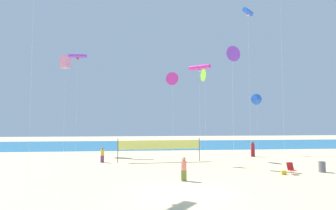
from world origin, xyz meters
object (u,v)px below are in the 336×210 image
object	(u,v)px
kite_blue_tube	(248,12)
kite_pink_box	(65,62)
beachgoer_maroon_shirt	(253,148)
kite_lime_delta	(205,75)
beach_handbag	(284,173)
kite_magenta_tube	(200,67)
folding_beach_chair	(291,168)
trash_barrel	(322,167)
beachgoer_mustard_shirt	(102,154)
kite_violet_delta	(232,54)
kite_magenta_delta	(173,79)
beachgoer_coral_shirt	(184,168)
volleyball_net	(159,146)
kite_violet_tube	(78,56)
kite_blue_delta	(257,99)

from	to	relation	value
kite_blue_tube	kite_pink_box	bearing A→B (deg)	166.10
beachgoer_maroon_shirt	kite_lime_delta	xyz separation A→B (m)	(-5.90, -1.14, 8.34)
beach_handbag	kite_magenta_tube	size ratio (longest dim) A/B	0.04
folding_beach_chair	kite_magenta_tube	size ratio (longest dim) A/B	0.09
trash_barrel	beach_handbag	size ratio (longest dim) A/B	2.23
trash_barrel	kite_pink_box	size ratio (longest dim) A/B	0.07
beachgoer_mustard_shirt	beachgoer_maroon_shirt	bearing A→B (deg)	171.09
kite_lime_delta	kite_violet_delta	distance (m)	7.94
beachgoer_mustard_shirt	kite_magenta_delta	distance (m)	10.40
beachgoer_coral_shirt	beach_handbag	size ratio (longest dim) A/B	4.23
folding_beach_chair	volleyball_net	xyz separation A→B (m)	(-9.79, 7.44, 1.17)
folding_beach_chair	beach_handbag	world-z (taller)	folding_beach_chair
volleyball_net	beachgoer_maroon_shirt	bearing A→B (deg)	14.73
beachgoer_maroon_shirt	kite_magenta_delta	size ratio (longest dim) A/B	0.20
beachgoer_coral_shirt	folding_beach_chair	size ratio (longest dim) A/B	1.85
kite_lime_delta	kite_violet_tube	size ratio (longest dim) A/B	0.79
beachgoer_coral_shirt	kite_blue_delta	size ratio (longest dim) A/B	0.21
folding_beach_chair	kite_violet_tube	distance (m)	27.12
beachgoer_mustard_shirt	beachgoer_coral_shirt	bearing A→B (deg)	108.53
beachgoer_coral_shirt	kite_magenta_tube	distance (m)	10.74
trash_barrel	kite_violet_tube	bearing A→B (deg)	148.74
kite_lime_delta	beach_handbag	bearing A→B (deg)	-67.68
trash_barrel	kite_violet_delta	xyz separation A→B (m)	(-7.08, 0.79, 9.27)
kite_violet_delta	beachgoer_maroon_shirt	bearing A→B (deg)	58.73
beachgoer_mustard_shirt	kite_blue_tube	size ratio (longest dim) A/B	0.09
beach_handbag	kite_lime_delta	xyz separation A→B (m)	(-3.84, 9.35, 9.15)
kite_violet_delta	kite_violet_tube	size ratio (longest dim) A/B	0.82
kite_blue_delta	beachgoer_maroon_shirt	bearing A→B (deg)	-124.44
kite_magenta_tube	folding_beach_chair	bearing A→B (deg)	-37.38
folding_beach_chair	trash_barrel	xyz separation A→B (m)	(2.95, 0.52, -0.03)
folding_beach_chair	kite_magenta_delta	size ratio (longest dim) A/B	0.10
beach_handbag	kite_lime_delta	size ratio (longest dim) A/B	0.04
volleyball_net	kite_blue_delta	size ratio (longest dim) A/B	1.10
volleyball_net	kite_violet_delta	bearing A→B (deg)	-47.28
trash_barrel	kite_violet_tube	world-z (taller)	kite_violet_tube
kite_blue_tube	trash_barrel	bearing A→B (deg)	-77.56
volleyball_net	kite_magenta_delta	distance (m)	6.95
kite_violet_delta	kite_magenta_tube	bearing A→B (deg)	120.83
kite_lime_delta	kite_magenta_delta	bearing A→B (deg)	-148.92
beachgoer_coral_shirt	kite_blue_delta	bearing A→B (deg)	7.27
folding_beach_chair	kite_violet_tube	world-z (taller)	kite_violet_tube
kite_pink_box	kite_magenta_delta	size ratio (longest dim) A/B	1.39
kite_blue_delta	volleyball_net	bearing A→B (deg)	-156.88
kite_violet_tube	kite_lime_delta	bearing A→B (deg)	-18.38
kite_lime_delta	kite_violet_tube	bearing A→B (deg)	161.62
kite_violet_delta	kite_violet_tube	xyz separation A→B (m)	(-15.60, 12.98, 2.67)
beachgoer_mustard_shirt	kite_lime_delta	bearing A→B (deg)	170.35
kite_lime_delta	kite_magenta_tube	size ratio (longest dim) A/B	1.06
beachgoer_mustard_shirt	kite_violet_tube	distance (m)	14.03
trash_barrel	beach_handbag	world-z (taller)	trash_barrel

